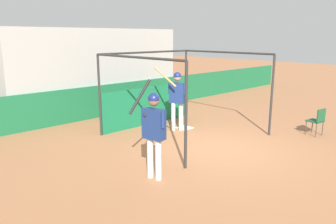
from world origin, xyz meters
The scene contains 8 objects.
ground_plane centered at (0.00, 0.00, 0.00)m, with size 60.00×60.00×0.00m, color #9E6642.
outfield_wall centered at (0.00, 5.25, 0.59)m, with size 24.00×0.12×1.18m.
bleacher_section centered at (0.00, 7.31, 1.62)m, with size 7.05×4.00×3.26m.
batting_cage centered at (0.28, 2.63, 1.09)m, with size 3.79×3.59×2.46m.
home_plate centered at (0.83, 2.02, 0.01)m, with size 0.44×0.44×0.02m.
player_batter centered at (0.47, 2.02, 1.14)m, with size 0.74×0.81×2.04m.
player_waiting centered at (-2.47, -0.23, 1.12)m, with size 0.52×0.73×2.08m.
folding_chair centered at (3.11, -1.32, 0.52)m, with size 0.46×0.46×0.84m.
Camera 1 is at (-6.72, -5.11, 2.95)m, focal length 35.00 mm.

